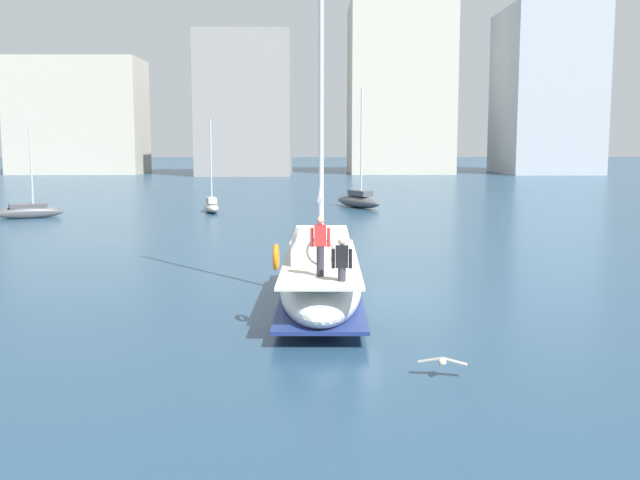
{
  "coord_description": "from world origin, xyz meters",
  "views": [
    {
      "loc": [
        -1.0,
        -24.44,
        5.04
      ],
      "look_at": [
        -0.66,
        0.33,
        1.8
      ],
      "focal_mm": 43.13,
      "sensor_mm": 36.0,
      "label": 1
    }
  ],
  "objects": [
    {
      "name": "main_sailboat",
      "position": [
        -0.66,
        -1.59,
        0.92
      ],
      "size": [
        2.62,
        9.65,
        14.32
      ],
      "color": "white",
      "rests_on": "ground"
    },
    {
      "name": "seagull",
      "position": [
        1.84,
        -8.55,
        0.34
      ],
      "size": [
        1.06,
        0.48,
        0.17
      ],
      "color": "silver",
      "rests_on": "ground"
    },
    {
      "name": "moored_sloop_far",
      "position": [
        -7.87,
        29.19,
        0.47
      ],
      "size": [
        1.84,
        4.05,
        6.45
      ],
      "color": "#B7B2A8",
      "rests_on": "ground"
    },
    {
      "name": "moored_catamaran",
      "position": [
        2.65,
        32.7,
        0.6
      ],
      "size": [
        3.75,
        5.45,
        8.74
      ],
      "color": "#4C4C51",
      "rests_on": "ground"
    },
    {
      "name": "waterfront_buildings",
      "position": [
        5.27,
        91.83,
        11.15
      ],
      "size": [
        85.94,
        21.03,
        25.31
      ],
      "color": "beige",
      "rests_on": "ground"
    },
    {
      "name": "ground_plane",
      "position": [
        0.0,
        0.0,
        0.0
      ],
      "size": [
        400.0,
        400.0,
        0.0
      ],
      "primitive_type": "plane",
      "color": "navy"
    },
    {
      "name": "moored_sloop_near",
      "position": [
        -19.36,
        25.74,
        0.51
      ],
      "size": [
        4.62,
        3.55,
        5.94
      ],
      "color": "#4C4C51",
      "rests_on": "ground"
    }
  ]
}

